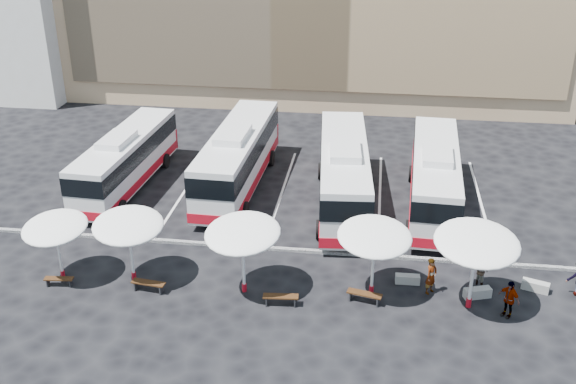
# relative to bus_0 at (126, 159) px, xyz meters

# --- Properties ---
(ground) EXTENTS (120.00, 120.00, 0.00)m
(ground) POSITION_rel_bus_0_xyz_m (9.66, -7.09, -1.88)
(ground) COLOR black
(ground) RESTS_ON ground
(curb_divider) EXTENTS (34.00, 0.25, 0.15)m
(curb_divider) POSITION_rel_bus_0_xyz_m (9.66, -6.59, -1.81)
(curb_divider) COLOR black
(curb_divider) RESTS_ON ground
(bay_lines) EXTENTS (24.15, 12.00, 0.01)m
(bay_lines) POSITION_rel_bus_0_xyz_m (9.66, 0.91, -1.88)
(bay_lines) COLOR white
(bay_lines) RESTS_ON ground
(bus_0) EXTENTS (3.17, 11.72, 3.68)m
(bus_0) POSITION_rel_bus_0_xyz_m (0.00, 0.00, 0.00)
(bus_0) COLOR silver
(bus_0) RESTS_ON ground
(bus_1) EXTENTS (3.29, 12.89, 4.07)m
(bus_1) POSITION_rel_bus_0_xyz_m (6.87, 0.92, 0.19)
(bus_1) COLOR silver
(bus_1) RESTS_ON ground
(bus_2) EXTENTS (3.76, 12.99, 4.07)m
(bus_2) POSITION_rel_bus_0_xyz_m (13.47, -0.69, 0.19)
(bus_2) COLOR silver
(bus_2) RESTS_ON ground
(bus_3) EXTENTS (3.30, 12.38, 3.89)m
(bus_3) POSITION_rel_bus_0_xyz_m (18.71, -0.32, 0.11)
(bus_3) COLOR silver
(bus_3) RESTS_ON ground
(sunshade_0) EXTENTS (3.28, 3.32, 3.22)m
(sunshade_0) POSITION_rel_bus_0_xyz_m (0.50, -10.61, 0.85)
(sunshade_0) COLOR silver
(sunshade_0) RESTS_ON ground
(sunshade_1) EXTENTS (4.33, 4.35, 3.47)m
(sunshade_1) POSITION_rel_bus_0_xyz_m (3.99, -10.31, 1.06)
(sunshade_1) COLOR silver
(sunshade_1) RESTS_ON ground
(sunshade_2) EXTENTS (4.24, 4.27, 3.64)m
(sunshade_2) POSITION_rel_bus_0_xyz_m (9.48, -10.59, 1.21)
(sunshade_2) COLOR silver
(sunshade_2) RESTS_ON ground
(sunshade_3) EXTENTS (4.08, 4.11, 3.55)m
(sunshade_3) POSITION_rel_bus_0_xyz_m (15.40, -9.95, 1.13)
(sunshade_3) COLOR silver
(sunshade_3) RESTS_ON ground
(sunshade_4) EXTENTS (4.20, 4.24, 3.90)m
(sunshade_4) POSITION_rel_bus_0_xyz_m (19.79, -10.46, 1.43)
(sunshade_4) COLOR silver
(sunshade_4) RESTS_ON ground
(wood_bench_0) EXTENTS (1.40, 0.50, 0.42)m
(wood_bench_0) POSITION_rel_bus_0_xyz_m (0.66, -11.33, -1.56)
(wood_bench_0) COLOR black
(wood_bench_0) RESTS_ON ground
(wood_bench_1) EXTENTS (1.65, 0.62, 0.49)m
(wood_bench_1) POSITION_rel_bus_0_xyz_m (5.04, -11.20, -1.50)
(wood_bench_1) COLOR black
(wood_bench_1) RESTS_ON ground
(wood_bench_2) EXTENTS (1.64, 0.57, 0.49)m
(wood_bench_2) POSITION_rel_bus_0_xyz_m (11.34, -11.47, -1.50)
(wood_bench_2) COLOR black
(wood_bench_2) RESTS_ON ground
(wood_bench_3) EXTENTS (1.66, 0.78, 0.49)m
(wood_bench_3) POSITION_rel_bus_0_xyz_m (15.10, -10.74, -1.50)
(wood_bench_3) COLOR black
(wood_bench_3) RESTS_ON ground
(conc_bench_0) EXTENTS (1.17, 0.41, 0.44)m
(conc_bench_0) POSITION_rel_bus_0_xyz_m (17.09, -8.85, -1.66)
(conc_bench_0) COLOR gray
(conc_bench_0) RESTS_ON ground
(conc_bench_1) EXTENTS (1.33, 0.81, 0.47)m
(conc_bench_1) POSITION_rel_bus_0_xyz_m (20.27, -9.63, -1.64)
(conc_bench_1) COLOR gray
(conc_bench_1) RESTS_ON ground
(conc_bench_2) EXTENTS (1.30, 0.80, 0.46)m
(conc_bench_2) POSITION_rel_bus_0_xyz_m (23.05, -8.66, -1.65)
(conc_bench_2) COLOR gray
(conc_bench_2) RESTS_ON ground
(passenger_0) EXTENTS (0.75, 0.79, 1.81)m
(passenger_0) POSITION_rel_bus_0_xyz_m (18.11, -9.52, -0.98)
(passenger_0) COLOR black
(passenger_0) RESTS_ON ground
(passenger_1) EXTENTS (0.94, 0.96, 1.56)m
(passenger_1) POSITION_rel_bus_0_xyz_m (20.56, -8.49, -1.10)
(passenger_1) COLOR black
(passenger_1) RESTS_ON ground
(passenger_2) EXTENTS (1.07, 1.04, 1.80)m
(passenger_2) POSITION_rel_bus_0_xyz_m (21.39, -10.93, -0.98)
(passenger_2) COLOR black
(passenger_2) RESTS_ON ground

